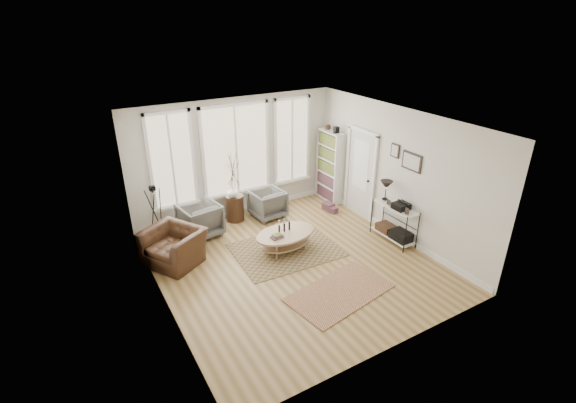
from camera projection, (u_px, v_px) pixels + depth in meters
room at (295, 199)px, 7.94m from camera, size 5.50×5.54×2.90m
bay_window at (236, 152)px, 9.96m from camera, size 4.14×0.12×2.24m
door at (361, 172)px, 10.11m from camera, size 0.09×1.06×2.22m
bookcase at (330, 166)px, 10.97m from camera, size 0.31×0.85×2.06m
low_shelf at (394, 220)px, 9.15m from camera, size 0.38×1.08×1.30m
wall_art at (407, 159)px, 8.69m from camera, size 0.04×0.88×0.44m
rug_main at (286, 250)px, 8.96m from camera, size 2.26×1.74×0.01m
rug_runner at (340, 292)px, 7.61m from camera, size 2.08×1.38×0.01m
coffee_table at (285, 237)px, 8.83m from camera, size 1.42×0.97×0.62m
armchair_left at (200, 220)px, 9.41m from camera, size 0.95×0.97×0.78m
armchair_right at (267, 204)px, 10.28m from camera, size 0.81×0.83×0.70m
side_table at (234, 187)px, 9.89m from camera, size 0.43×0.43×1.82m
vase at (232, 192)px, 9.87m from camera, size 0.29×0.29×0.25m
accent_chair at (173, 246)px, 8.41m from camera, size 1.45×1.40×0.72m
tripod_camera at (156, 216)px, 9.09m from camera, size 0.46×0.46×1.31m
book_stack_near at (328, 206)px, 10.74m from camera, size 0.26×0.31×0.18m
book_stack_far at (333, 210)px, 10.59m from camera, size 0.24×0.27×0.14m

